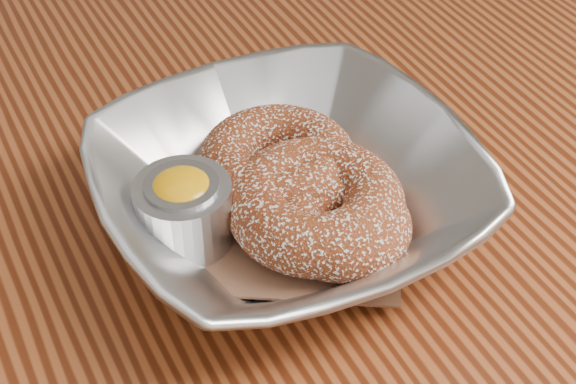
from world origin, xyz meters
name	(u,v)px	position (x,y,z in m)	size (l,w,h in m)	color
table	(219,305)	(0.00, 0.00, 0.65)	(1.20, 0.80, 0.75)	brown
serving_bowl	(288,193)	(0.04, -0.04, 0.78)	(0.24, 0.24, 0.06)	#B6B9BD
parchment	(288,216)	(0.04, -0.04, 0.76)	(0.14, 0.14, 0.00)	brown
donut_back	(278,163)	(0.05, -0.01, 0.78)	(0.11, 0.11, 0.04)	maroon
donut_front	(316,205)	(0.05, -0.06, 0.78)	(0.11, 0.11, 0.04)	maroon
donut_extra	(342,225)	(0.06, -0.08, 0.78)	(0.09, 0.09, 0.03)	maroon
ramekin	(184,209)	(-0.03, -0.03, 0.78)	(0.06, 0.06, 0.05)	#B6B9BD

